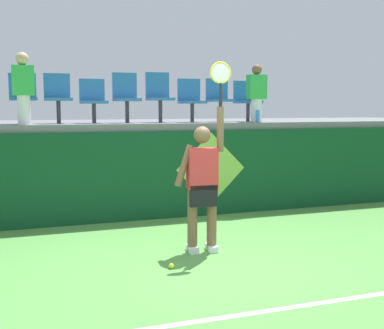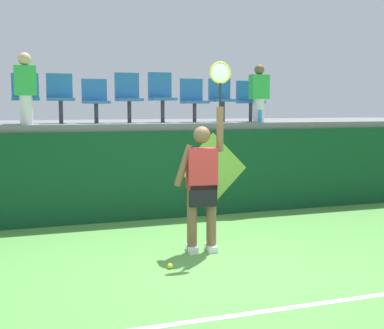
{
  "view_description": "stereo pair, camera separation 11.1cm",
  "coord_description": "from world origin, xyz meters",
  "views": [
    {
      "loc": [
        -2.23,
        -5.37,
        1.89
      ],
      "look_at": [
        0.03,
        0.99,
        1.12
      ],
      "focal_mm": 47.23,
      "sensor_mm": 36.0,
      "label": 1
    },
    {
      "loc": [
        -2.13,
        -5.41,
        1.89
      ],
      "look_at": [
        0.03,
        0.99,
        1.12
      ],
      "focal_mm": 47.23,
      "sensor_mm": 36.0,
      "label": 2
    }
  ],
  "objects": [
    {
      "name": "ground_plane",
      "position": [
        0.0,
        0.0,
        0.0
      ],
      "size": [
        40.0,
        40.0,
        0.0
      ],
      "primitive_type": "plane",
      "color": "#519342"
    },
    {
      "name": "court_back_wall",
      "position": [
        0.0,
        2.82,
        0.75
      ],
      "size": [
        13.83,
        0.2,
        1.49
      ],
      "primitive_type": "cube",
      "color": "#0F4223",
      "rests_on": "ground_plane"
    },
    {
      "name": "spectator_platform",
      "position": [
        0.0,
        4.37,
        1.55
      ],
      "size": [
        13.83,
        3.2,
        0.12
      ],
      "primitive_type": "cube",
      "color": "slate",
      "rests_on": "court_back_wall"
    },
    {
      "name": "court_baseline_stripe",
      "position": [
        0.0,
        -1.37,
        0.0
      ],
      "size": [
        12.44,
        0.08,
        0.01
      ],
      "primitive_type": "cube",
      "color": "white",
      "rests_on": "ground_plane"
    },
    {
      "name": "tennis_player",
      "position": [
        0.06,
        0.67,
        0.92
      ],
      "size": [
        0.75,
        0.3,
        2.46
      ],
      "color": "white",
      "rests_on": "ground_plane"
    },
    {
      "name": "tennis_ball",
      "position": [
        -0.54,
        0.12,
        0.03
      ],
      "size": [
        0.07,
        0.07,
        0.07
      ],
      "primitive_type": "sphere",
      "color": "#D1E533",
      "rests_on": "ground_plane"
    },
    {
      "name": "water_bottle",
      "position": [
        1.97,
        2.89,
        1.72
      ],
      "size": [
        0.07,
        0.07,
        0.23
      ],
      "primitive_type": "cylinder",
      "color": "#338CE5",
      "rests_on": "spectator_platform"
    },
    {
      "name": "stadium_chair_0",
      "position": [
        -2.05,
        3.53,
        2.09
      ],
      "size": [
        0.44,
        0.42,
        0.85
      ],
      "color": "#38383D",
      "rests_on": "spectator_platform"
    },
    {
      "name": "stadium_chair_1",
      "position": [
        -1.49,
        3.53,
        2.09
      ],
      "size": [
        0.44,
        0.42,
        0.85
      ],
      "color": "#38383D",
      "rests_on": "spectator_platform"
    },
    {
      "name": "stadium_chair_2",
      "position": [
        -0.89,
        3.53,
        2.04
      ],
      "size": [
        0.44,
        0.42,
        0.77
      ],
      "color": "#38383D",
      "rests_on": "spectator_platform"
    },
    {
      "name": "stadium_chair_3",
      "position": [
        -0.31,
        3.53,
        2.1
      ],
      "size": [
        0.44,
        0.42,
        0.89
      ],
      "color": "#38383D",
      "rests_on": "spectator_platform"
    },
    {
      "name": "stadium_chair_4",
      "position": [
        0.3,
        3.53,
        2.12
      ],
      "size": [
        0.44,
        0.42,
        0.91
      ],
      "color": "#38383D",
      "rests_on": "spectator_platform"
    },
    {
      "name": "stadium_chair_5",
      "position": [
        0.91,
        3.53,
        2.05
      ],
      "size": [
        0.44,
        0.42,
        0.8
      ],
      "color": "#38383D",
      "rests_on": "spectator_platform"
    },
    {
      "name": "stadium_chair_6",
      "position": [
        1.48,
        3.53,
        2.07
      ],
      "size": [
        0.44,
        0.42,
        0.82
      ],
      "color": "#38383D",
      "rests_on": "spectator_platform"
    },
    {
      "name": "stadium_chair_7",
      "position": [
        2.05,
        3.53,
        2.05
      ],
      "size": [
        0.44,
        0.42,
        0.78
      ],
      "color": "#38383D",
      "rests_on": "spectator_platform"
    },
    {
      "name": "spectator_0",
      "position": [
        2.05,
        3.1,
        2.16
      ],
      "size": [
        0.34,
        0.2,
        1.06
      ],
      "color": "white",
      "rests_on": "spectator_platform"
    },
    {
      "name": "spectator_1",
      "position": [
        -2.05,
        3.09,
        2.21
      ],
      "size": [
        0.34,
        0.2,
        1.13
      ],
      "color": "white",
      "rests_on": "spectator_platform"
    },
    {
      "name": "wall_signage_mount",
      "position": [
        0.99,
        2.72,
        0.0
      ],
      "size": [
        1.27,
        0.01,
        1.46
      ],
      "color": "#0F4223",
      "rests_on": "ground_plane"
    }
  ]
}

